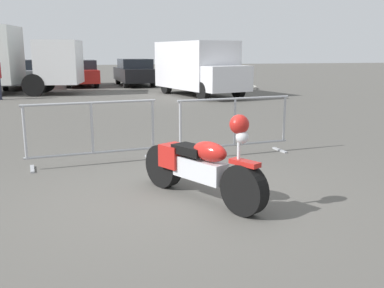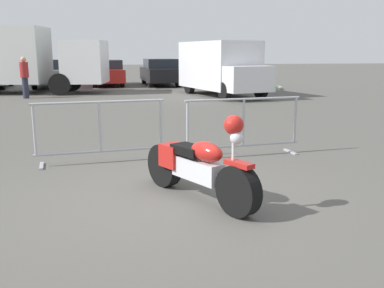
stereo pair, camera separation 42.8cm
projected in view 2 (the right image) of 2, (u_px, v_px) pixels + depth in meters
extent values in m
plane|color=#54514C|center=(165.00, 199.00, 5.58)|extent=(120.00, 120.00, 0.00)
cylinder|color=black|center=(238.00, 191.00, 4.93)|extent=(0.44, 0.62, 0.61)
cylinder|color=black|center=(165.00, 165.00, 6.05)|extent=(0.44, 0.62, 0.61)
cube|color=silver|center=(198.00, 170.00, 5.47)|extent=(0.58, 0.81, 0.27)
ellipsoid|color=#B21E19|center=(207.00, 152.00, 5.28)|extent=(0.47, 0.59, 0.25)
cube|color=black|center=(189.00, 150.00, 5.55)|extent=(0.47, 0.56, 0.11)
cube|color=#B21E19|center=(175.00, 155.00, 5.83)|extent=(0.43, 0.45, 0.30)
cube|color=#B21E19|center=(239.00, 164.00, 4.86)|extent=(0.30, 0.40, 0.06)
cylinder|color=silver|center=(233.00, 151.00, 4.91)|extent=(0.05, 0.05, 0.43)
sphere|color=silver|center=(237.00, 138.00, 4.83)|extent=(0.15, 0.15, 0.15)
sphere|color=#B21E19|center=(234.00, 125.00, 4.84)|extent=(0.23, 0.23, 0.23)
cylinder|color=#9EA0A5|center=(99.00, 102.00, 7.18)|extent=(2.20, 0.29, 0.04)
cylinder|color=#9EA0A5|center=(101.00, 151.00, 7.36)|extent=(2.20, 0.29, 0.04)
cylinder|color=#9EA0A5|center=(34.00, 130.00, 6.97)|extent=(0.05, 0.05, 0.85)
cylinder|color=#9EA0A5|center=(100.00, 127.00, 7.27)|extent=(0.05, 0.05, 0.85)
cylinder|color=#9EA0A5|center=(161.00, 124.00, 7.57)|extent=(0.05, 0.05, 0.85)
cube|color=#9EA0A5|center=(42.00, 166.00, 7.12)|extent=(0.11, 0.44, 0.03)
cube|color=#9EA0A5|center=(157.00, 158.00, 7.68)|extent=(0.11, 0.44, 0.03)
cylinder|color=#9EA0A5|center=(244.00, 99.00, 7.63)|extent=(2.20, 0.29, 0.04)
cylinder|color=#9EA0A5|center=(243.00, 145.00, 7.81)|extent=(2.20, 0.29, 0.04)
cylinder|color=#9EA0A5|center=(187.00, 125.00, 7.42)|extent=(0.05, 0.05, 0.85)
cylinder|color=#9EA0A5|center=(243.00, 123.00, 7.72)|extent=(0.05, 0.05, 0.85)
cylinder|color=#9EA0A5|center=(295.00, 120.00, 8.02)|extent=(0.05, 0.05, 0.85)
cube|color=#9EA0A5|center=(191.00, 159.00, 7.57)|extent=(0.11, 0.44, 0.03)
cube|color=#9EA0A5|center=(290.00, 152.00, 8.13)|extent=(0.11, 0.44, 0.03)
cube|color=silver|center=(85.00, 62.00, 19.47)|extent=(2.13, 2.45, 1.90)
cylinder|color=black|center=(71.00, 81.00, 20.60)|extent=(0.99, 0.43, 0.96)
cylinder|color=black|center=(60.00, 84.00, 18.71)|extent=(0.99, 0.43, 0.96)
cube|color=silver|center=(218.00, 65.00, 18.67)|extent=(2.97, 4.47, 2.00)
cube|color=silver|center=(249.00, 79.00, 16.55)|extent=(2.07, 1.35, 1.00)
cylinder|color=black|center=(261.00, 90.00, 17.35)|extent=(0.41, 0.76, 0.72)
cylinder|color=black|center=(225.00, 92.00, 16.66)|extent=(0.41, 0.76, 0.72)
cylinder|color=black|center=(222.00, 84.00, 20.28)|extent=(0.41, 0.76, 0.72)
cylinder|color=black|center=(189.00, 86.00, 19.58)|extent=(0.41, 0.76, 0.72)
cylinder|color=black|center=(11.00, 81.00, 23.89)|extent=(0.23, 0.60, 0.59)
cylinder|color=black|center=(2.00, 84.00, 21.48)|extent=(0.23, 0.60, 0.59)
cube|color=#B7BABF|center=(51.00, 76.00, 23.09)|extent=(1.99, 4.42, 0.70)
cube|color=#1E232B|center=(50.00, 64.00, 22.82)|extent=(1.74, 2.30, 0.50)
cylinder|color=black|center=(40.00, 80.00, 24.30)|extent=(0.26, 0.65, 0.64)
cylinder|color=black|center=(67.00, 79.00, 24.64)|extent=(0.26, 0.65, 0.64)
cylinder|color=black|center=(34.00, 83.00, 21.67)|extent=(0.26, 0.65, 0.64)
cylinder|color=black|center=(65.00, 83.00, 22.01)|extent=(0.26, 0.65, 0.64)
cube|color=#B21E19|center=(107.00, 75.00, 24.12)|extent=(1.95, 4.31, 0.69)
cube|color=#1E232B|center=(107.00, 64.00, 23.85)|extent=(1.70, 2.25, 0.49)
cylinder|color=black|center=(94.00, 79.00, 25.30)|extent=(0.25, 0.64, 0.63)
cylinder|color=black|center=(119.00, 78.00, 25.63)|extent=(0.25, 0.64, 0.63)
cylinder|color=black|center=(95.00, 82.00, 22.73)|extent=(0.25, 0.64, 0.63)
cylinder|color=black|center=(122.00, 81.00, 23.06)|extent=(0.25, 0.64, 0.63)
cube|color=black|center=(160.00, 74.00, 24.33)|extent=(2.02, 4.48, 0.71)
cube|color=#1E232B|center=(160.00, 63.00, 24.06)|extent=(1.76, 2.33, 0.51)
cylinder|color=black|center=(144.00, 78.00, 25.56)|extent=(0.26, 0.66, 0.65)
cylinder|color=black|center=(169.00, 78.00, 25.90)|extent=(0.26, 0.66, 0.65)
cylinder|color=black|center=(151.00, 81.00, 22.89)|extent=(0.26, 0.66, 0.65)
cylinder|color=black|center=(178.00, 81.00, 23.23)|extent=(0.26, 0.66, 0.65)
cylinder|color=#262838|center=(26.00, 88.00, 17.53)|extent=(0.33, 0.33, 0.85)
cylinder|color=maroon|center=(24.00, 70.00, 17.38)|extent=(0.47, 0.47, 0.62)
sphere|color=tan|center=(23.00, 59.00, 17.29)|extent=(0.22, 0.22, 0.22)
cylinder|color=#ADA89E|center=(245.00, 88.00, 22.04)|extent=(3.67, 3.67, 0.14)
cylinder|color=#38662D|center=(245.00, 86.00, 22.03)|extent=(3.38, 3.38, 0.02)
sphere|color=#3D7A38|center=(249.00, 78.00, 22.63)|extent=(0.92, 0.92, 0.92)
sphere|color=#3D7A38|center=(240.00, 78.00, 22.16)|extent=(0.95, 0.95, 0.95)
sphere|color=#286023|center=(254.00, 78.00, 22.34)|extent=(0.90, 0.90, 0.90)
sphere|color=#286023|center=(249.00, 80.00, 22.25)|extent=(0.75, 0.75, 0.75)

